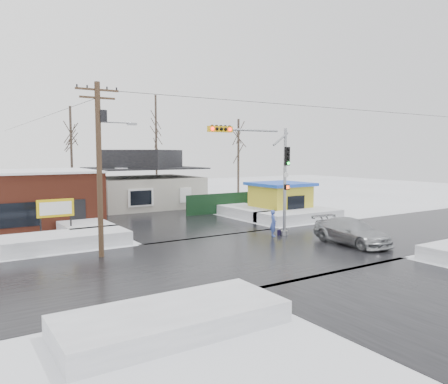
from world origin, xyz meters
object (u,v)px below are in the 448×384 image
pedestrian (273,223)px  car (352,232)px  kiosk (280,199)px  utility_pole (100,159)px  traffic_signal (266,167)px  marquee_sign (56,209)px

pedestrian → car: 5.02m
kiosk → pedestrian: kiosk is taller
utility_pole → car: 14.92m
utility_pole → pedestrian: (11.05, -0.44, -4.25)m
utility_pole → kiosk: (17.43, 6.49, -3.65)m
traffic_signal → utility_pole: bearing=177.1°
utility_pole → car: size_ratio=1.75×
traffic_signal → pedestrian: size_ratio=4.08×
traffic_signal → car: size_ratio=1.36×
kiosk → utility_pole: bearing=-159.6°
traffic_signal → pedestrian: 3.74m
kiosk → marquee_sign: bearing=-178.4°
utility_pole → marquee_sign: size_ratio=3.53×
marquee_sign → car: size_ratio=0.49×
car → kiosk: bearing=73.0°
traffic_signal → utility_pole: size_ratio=0.78×
traffic_signal → pedestrian: traffic_signal is taller
utility_pole → marquee_sign: utility_pole is taller
pedestrian → car: bearing=-129.5°
kiosk → pedestrian: 9.44m
marquee_sign → pedestrian: marquee_sign is taller
traffic_signal → utility_pole: (-10.36, 0.53, 0.57)m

